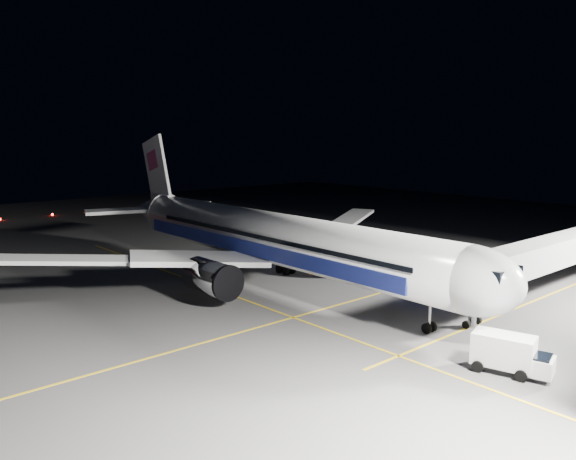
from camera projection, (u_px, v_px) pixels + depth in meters
The scene contains 12 objects.
ground at pixel (274, 285), 62.49m from camera, with size 200.00×200.00×0.00m, color #4C4C4F.
guide_line_main at pixel (339, 305), 55.05m from camera, with size 0.25×80.00×0.01m, color gold.
guide_line_cross at pixel (230, 294), 58.60m from camera, with size 70.00×0.25×0.01m, color gold.
guide_line_side at pixel (505, 313), 52.59m from camera, with size 0.25×40.00×0.01m, color gold.
airliner at pixel (268, 238), 62.43m from camera, with size 61.48×54.22×16.64m.
jet_bridge at pixel (548, 253), 57.04m from camera, with size 3.60×34.40×6.30m.
taxiway_lights at pixel (52, 215), 116.02m from camera, with size 0.44×60.44×0.44m.
service_truck at pixel (511, 353), 38.96m from camera, with size 5.68×3.49×2.72m.
baggage_tug at pixel (346, 257), 73.14m from camera, with size 2.91×2.64×1.73m.
safety_cone_a at pixel (315, 254), 77.45m from camera, with size 0.37×0.37×0.55m, color #DC4509.
safety_cone_b at pixel (384, 269), 68.38m from camera, with size 0.36×0.36×0.54m, color #DC4509.
safety_cone_c at pixel (310, 273), 66.68m from camera, with size 0.36×0.36×0.53m, color #DC4509.
Camera 1 is at (46.76, -38.58, 16.41)m, focal length 35.00 mm.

